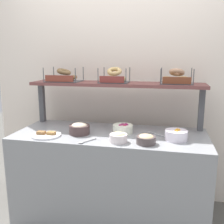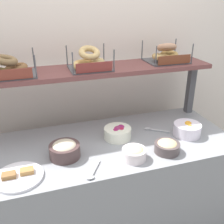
% 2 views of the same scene
% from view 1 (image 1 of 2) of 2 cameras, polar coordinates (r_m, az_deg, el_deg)
% --- Properties ---
extents(ground_plane, '(8.00, 8.00, 0.00)m').
position_cam_1_polar(ground_plane, '(2.70, -0.33, -22.29)').
color(ground_plane, '#595651').
extents(back_wall, '(2.91, 0.06, 2.40)m').
position_cam_1_polar(back_wall, '(2.78, 2.15, 5.45)').
color(back_wall, white).
rests_on(back_wall, ground_plane).
extents(deli_counter, '(1.71, 0.70, 0.85)m').
position_cam_1_polar(deli_counter, '(2.48, -0.34, -14.17)').
color(deli_counter, gray).
rests_on(deli_counter, ground_plane).
extents(shelf_riser_left, '(0.05, 0.05, 0.40)m').
position_cam_1_polar(shelf_riser_left, '(2.80, -15.18, 1.96)').
color(shelf_riser_left, '#4C4C51').
rests_on(shelf_riser_left, deli_counter).
extents(shelf_riser_right, '(0.05, 0.05, 0.40)m').
position_cam_1_polar(shelf_riser_right, '(2.50, 19.11, 0.54)').
color(shelf_riser_right, '#4C4C51').
rests_on(shelf_riser_right, deli_counter).
extents(upper_shelf, '(1.67, 0.32, 0.03)m').
position_cam_1_polar(upper_shelf, '(2.50, 1.01, 6.19)').
color(upper_shelf, brown).
rests_on(upper_shelf, shelf_riser_left).
extents(bowl_fruit_salad, '(0.18, 0.18, 0.10)m').
position_cam_1_polar(bowl_fruit_salad, '(2.20, 13.98, -4.91)').
color(bowl_fruit_salad, white).
rests_on(bowl_fruit_salad, deli_counter).
extents(bowl_tuna_salad, '(0.18, 0.18, 0.10)m').
position_cam_1_polar(bowl_tuna_salad, '(2.31, -7.20, -3.61)').
color(bowl_tuna_salad, '#473333').
rests_on(bowl_tuna_salad, deli_counter).
extents(bowl_beet_salad, '(0.18, 0.18, 0.09)m').
position_cam_1_polar(bowl_beet_salad, '(2.33, 2.41, -3.65)').
color(bowl_beet_salad, white).
rests_on(bowl_beet_salad, deli_counter).
extents(bowl_egg_salad, '(0.14, 0.14, 0.08)m').
position_cam_1_polar(bowl_egg_salad, '(2.08, 1.43, -5.58)').
color(bowl_egg_salad, white).
rests_on(bowl_egg_salad, deli_counter).
extents(bowl_hummus, '(0.15, 0.15, 0.08)m').
position_cam_1_polar(bowl_hummus, '(2.06, 7.52, -5.95)').
color(bowl_hummus, '#504444').
rests_on(bowl_hummus, deli_counter).
extents(serving_plate_white, '(0.26, 0.26, 0.04)m').
position_cam_1_polar(serving_plate_white, '(2.32, -14.35, -4.90)').
color(serving_plate_white, white).
rests_on(serving_plate_white, deli_counter).
extents(serving_spoon_near_plate, '(0.11, 0.15, 0.01)m').
position_cam_1_polar(serving_spoon_near_plate, '(2.10, -6.06, -6.49)').
color(serving_spoon_near_plate, '#B7B7BC').
rests_on(serving_spoon_near_plate, deli_counter).
extents(serving_spoon_by_edge, '(0.16, 0.11, 0.01)m').
position_cam_1_polar(serving_spoon_by_edge, '(2.33, 9.10, -4.64)').
color(serving_spoon_by_edge, '#B7B7BC').
rests_on(serving_spoon_by_edge, deli_counter).
extents(bagel_basket_cinnamon_raisin, '(0.33, 0.24, 0.14)m').
position_cam_1_polar(bagel_basket_cinnamon_raisin, '(2.63, -10.61, 7.59)').
color(bagel_basket_cinnamon_raisin, '#4C4C51').
rests_on(bagel_basket_cinnamon_raisin, upper_shelf).
extents(bagel_basket_plain, '(0.28, 0.26, 0.15)m').
position_cam_1_polar(bagel_basket_plain, '(2.48, 0.48, 7.63)').
color(bagel_basket_plain, '#4C4C51').
rests_on(bagel_basket_plain, upper_shelf).
extents(bagel_basket_sesame, '(0.29, 0.26, 0.15)m').
position_cam_1_polar(bagel_basket_sesame, '(2.46, 14.00, 7.23)').
color(bagel_basket_sesame, '#4C4C51').
rests_on(bagel_basket_sesame, upper_shelf).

